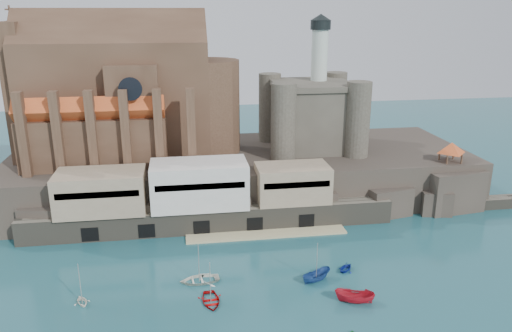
{
  "coord_description": "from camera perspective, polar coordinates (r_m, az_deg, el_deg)",
  "views": [
    {
      "loc": [
        -12.87,
        -65.77,
        40.32
      ],
      "look_at": [
        2.13,
        32.0,
        9.08
      ],
      "focal_mm": 35.0,
      "sensor_mm": 36.0,
      "label": 1
    }
  ],
  "objects": [
    {
      "name": "boat_0",
      "position": [
        74.65,
        -5.19,
        -15.24
      ],
      "size": [
        3.84,
        1.36,
        5.28
      ],
      "primitive_type": "imported",
      "rotation": [
        0.0,
        0.0,
        0.07
      ],
      "color": "#A50304",
      "rests_on": "ground"
    },
    {
      "name": "promontory",
      "position": [
        111.66,
        -1.75,
        -0.96
      ],
      "size": [
        100.0,
        36.0,
        10.0
      ],
      "color": "#2A241F",
      "rests_on": "ground"
    },
    {
      "name": "ground",
      "position": [
        78.21,
        2.07,
        -13.52
      ],
      "size": [
        300.0,
        300.0,
        0.0
      ],
      "primitive_type": "plane",
      "color": "#184952",
      "rests_on": "ground"
    },
    {
      "name": "castle_keep",
      "position": [
        112.86,
        6.35,
        6.18
      ],
      "size": [
        21.2,
        21.2,
        29.3
      ],
      "color": "#423E34",
      "rests_on": "promontory"
    },
    {
      "name": "boat_6",
      "position": [
        79.72,
        -6.48,
        -12.98
      ],
      "size": [
        1.69,
        4.48,
        6.13
      ],
      "primitive_type": "imported",
      "rotation": [
        0.0,
        0.0,
        4.81
      ],
      "color": "white",
      "rests_on": "ground"
    },
    {
      "name": "rock_outcrop",
      "position": [
        112.78,
        20.98,
        -2.46
      ],
      "size": [
        14.5,
        10.5,
        8.7
      ],
      "color": "#2A241F",
      "rests_on": "ground"
    },
    {
      "name": "church",
      "position": [
        109.72,
        -14.61,
        7.43
      ],
      "size": [
        47.0,
        25.93,
        30.51
      ],
      "color": "#442E20",
      "rests_on": "promontory"
    },
    {
      "name": "boat_5",
      "position": [
        75.69,
        11.16,
        -15.03
      ],
      "size": [
        2.73,
        2.69,
        5.76
      ],
      "primitive_type": "imported",
      "rotation": [
        0.0,
        0.0,
        4.44
      ],
      "color": "red",
      "rests_on": "ground"
    },
    {
      "name": "boat_4",
      "position": [
        78.1,
        -19.22,
        -14.64
      ],
      "size": [
        3.1,
        2.61,
        3.09
      ],
      "primitive_type": "imported",
      "rotation": [
        0.0,
        0.0,
        3.58
      ],
      "color": "white",
      "rests_on": "ground"
    },
    {
      "name": "quay",
      "position": [
        95.25,
        -6.53,
        -3.67
      ],
      "size": [
        70.0,
        12.0,
        13.05
      ],
      "color": "#5C574A",
      "rests_on": "ground"
    },
    {
      "name": "boat_2",
      "position": [
        80.04,
        6.88,
        -12.86
      ],
      "size": [
        2.67,
        2.65,
        5.25
      ],
      "primitive_type": "imported",
      "rotation": [
        0.0,
        0.0,
        2.0
      ],
      "color": "navy",
      "rests_on": "ground"
    },
    {
      "name": "boat_7",
      "position": [
        83.41,
        10.18,
        -11.68
      ],
      "size": [
        3.21,
        3.31,
        3.32
      ],
      "primitive_type": "imported",
      "rotation": [
        0.0,
        0.0,
        5.44
      ],
      "color": "navy",
      "rests_on": "ground"
    },
    {
      "name": "pavilion",
      "position": [
        110.42,
        21.43,
        1.83
      ],
      "size": [
        6.4,
        6.4,
        5.4
      ],
      "color": "#442E20",
      "rests_on": "rock_outcrop"
    }
  ]
}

